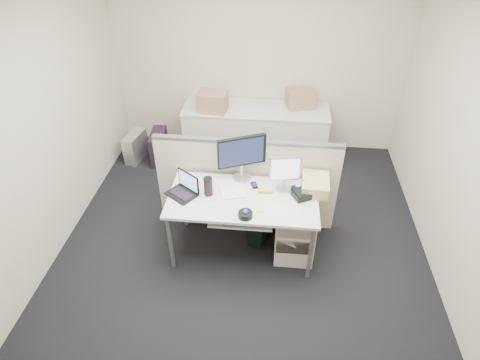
# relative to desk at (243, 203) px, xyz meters

# --- Properties ---
(floor) EXTENTS (4.00, 4.50, 0.01)m
(floor) POSITION_rel_desk_xyz_m (0.00, 0.00, -0.67)
(floor) COLOR black
(floor) RESTS_ON ground
(wall_back) EXTENTS (4.00, 0.02, 2.70)m
(wall_back) POSITION_rel_desk_xyz_m (0.00, 2.25, 0.69)
(wall_back) COLOR beige
(wall_back) RESTS_ON ground
(wall_left) EXTENTS (0.02, 4.50, 2.70)m
(wall_left) POSITION_rel_desk_xyz_m (-2.00, 0.00, 0.69)
(wall_left) COLOR beige
(wall_left) RESTS_ON ground
(wall_right) EXTENTS (0.02, 4.50, 2.70)m
(wall_right) POSITION_rel_desk_xyz_m (2.00, 0.00, 0.69)
(wall_right) COLOR beige
(wall_right) RESTS_ON ground
(desk) EXTENTS (1.50, 0.75, 0.73)m
(desk) POSITION_rel_desk_xyz_m (0.00, 0.00, 0.00)
(desk) COLOR silver
(desk) RESTS_ON floor
(keyboard_tray) EXTENTS (0.62, 0.32, 0.02)m
(keyboard_tray) POSITION_rel_desk_xyz_m (0.00, -0.18, -0.04)
(keyboard_tray) COLOR silver
(keyboard_tray) RESTS_ON desk
(drawer_pedestal) EXTENTS (0.40, 0.55, 0.65)m
(drawer_pedestal) POSITION_rel_desk_xyz_m (0.55, 0.05, -0.34)
(drawer_pedestal) COLOR beige
(drawer_pedestal) RESTS_ON floor
(cubicle_partition) EXTENTS (2.00, 0.06, 1.10)m
(cubicle_partition) POSITION_rel_desk_xyz_m (0.00, 0.45, -0.11)
(cubicle_partition) COLOR #BFB29B
(cubicle_partition) RESTS_ON floor
(back_counter) EXTENTS (2.00, 0.60, 0.72)m
(back_counter) POSITION_rel_desk_xyz_m (0.00, 1.93, -0.30)
(back_counter) COLOR beige
(back_counter) RESTS_ON floor
(monitor_main) EXTENTS (0.54, 0.38, 0.51)m
(monitor_main) POSITION_rel_desk_xyz_m (-0.04, 0.32, 0.32)
(monitor_main) COLOR black
(monitor_main) RESTS_ON desk
(monitor_small) EXTENTS (0.34, 0.21, 0.39)m
(monitor_small) POSITION_rel_desk_xyz_m (0.40, 0.18, 0.26)
(monitor_small) COLOR #B7B7BC
(monitor_small) RESTS_ON desk
(laptop) EXTENTS (0.36, 0.34, 0.22)m
(laptop) POSITION_rel_desk_xyz_m (-0.62, -0.02, 0.17)
(laptop) COLOR black
(laptop) RESTS_ON desk
(trackball) EXTENTS (0.18, 0.18, 0.05)m
(trackball) POSITION_rel_desk_xyz_m (0.05, -0.28, 0.09)
(trackball) COLOR black
(trackball) RESTS_ON desk
(desk_phone) EXTENTS (0.26, 0.24, 0.07)m
(desk_phone) POSITION_rel_desk_xyz_m (0.60, 0.08, 0.10)
(desk_phone) COLOR black
(desk_phone) RESTS_ON desk
(paper_stack) EXTENTS (0.33, 0.37, 0.01)m
(paper_stack) POSITION_rel_desk_xyz_m (-0.12, 0.12, 0.07)
(paper_stack) COLOR silver
(paper_stack) RESTS_ON desk
(sticky_pad) EXTENTS (0.09, 0.09, 0.01)m
(sticky_pad) POSITION_rel_desk_xyz_m (0.18, -0.17, 0.07)
(sticky_pad) COLOR #E1D446
(sticky_pad) RESTS_ON desk
(travel_mug) EXTENTS (0.09, 0.09, 0.19)m
(travel_mug) POSITION_rel_desk_xyz_m (-0.35, 0.02, 0.16)
(travel_mug) COLOR black
(travel_mug) RESTS_ON desk
(banana) EXTENTS (0.16, 0.04, 0.04)m
(banana) POSITION_rel_desk_xyz_m (0.22, 0.10, 0.08)
(banana) COLOR yellow
(banana) RESTS_ON desk
(cellphone) EXTENTS (0.09, 0.12, 0.01)m
(cellphone) POSITION_rel_desk_xyz_m (0.10, 0.20, 0.07)
(cellphone) COLOR black
(cellphone) RESTS_ON desk
(manila_folders) EXTENTS (0.29, 0.36, 0.13)m
(manila_folders) POSITION_rel_desk_xyz_m (0.72, 0.20, 0.13)
(manila_folders) COLOR #CCBC72
(manila_folders) RESTS_ON desk
(keyboard) EXTENTS (0.46, 0.19, 0.03)m
(keyboard) POSITION_rel_desk_xyz_m (0.05, -0.22, -0.02)
(keyboard) COLOR black
(keyboard) RESTS_ON keyboard_tray
(pc_tower_desk) EXTENTS (0.29, 0.43, 0.37)m
(pc_tower_desk) POSITION_rel_desk_xyz_m (0.20, 0.20, -0.48)
(pc_tower_desk) COLOR black
(pc_tower_desk) RESTS_ON floor
(pc_tower_spare_dark) EXTENTS (0.23, 0.48, 0.44)m
(pc_tower_spare_dark) POSITION_rel_desk_xyz_m (-1.36, 1.63, -0.45)
(pc_tower_spare_dark) COLOR black
(pc_tower_spare_dark) RESTS_ON floor
(pc_tower_spare_silver) EXTENTS (0.25, 0.46, 0.40)m
(pc_tower_spare_silver) POSITION_rel_desk_xyz_m (-1.70, 1.63, -0.46)
(pc_tower_spare_silver) COLOR #B7B7BC
(pc_tower_spare_silver) RESTS_ON floor
(cardboard_box_left) EXTENTS (0.41, 0.33, 0.29)m
(cardboard_box_left) POSITION_rel_desk_xyz_m (-0.58, 1.81, 0.20)
(cardboard_box_left) COLOR tan
(cardboard_box_left) RESTS_ON back_counter
(cardboard_box_right) EXTENTS (0.42, 0.36, 0.26)m
(cardboard_box_right) POSITION_rel_desk_xyz_m (0.60, 2.05, 0.19)
(cardboard_box_right) COLOR tan
(cardboard_box_right) RESTS_ON back_counter
(red_binder) EXTENTS (0.12, 0.27, 0.25)m
(red_binder) POSITION_rel_desk_xyz_m (-0.55, 1.83, 0.18)
(red_binder) COLOR #B31C13
(red_binder) RESTS_ON back_counter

